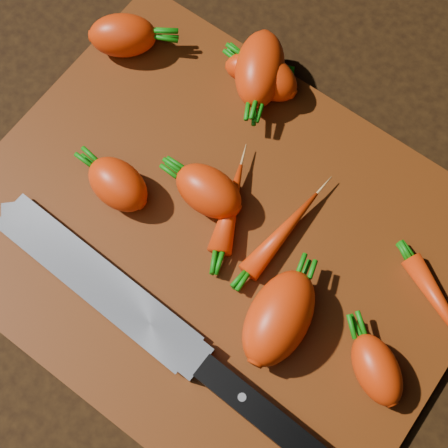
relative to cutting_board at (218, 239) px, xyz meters
The scene contains 14 objects.
ground 0.01m from the cutting_board, ahead, with size 2.00×2.00×0.01m, color black.
cutting_board is the anchor object (origin of this frame).
carrot_0 0.25m from the cutting_board, 151.23° to the left, with size 0.07×0.05×0.05m, color #E72F02.
carrot_1 0.11m from the cutting_board, 169.53° to the right, with size 0.07×0.05×0.05m, color #E72F02.
carrot_2 0.19m from the cutting_board, 112.39° to the left, with size 0.09×0.05×0.05m, color #E72F02.
carrot_3 0.11m from the cutting_board, 20.74° to the right, with size 0.10×0.06×0.06m, color #E72F02.
carrot_4 0.18m from the cutting_board, 109.11° to the left, with size 0.07×0.04×0.04m, color #E72F02.
carrot_5 0.19m from the cutting_board, 116.39° to the left, with size 0.05×0.03×0.03m, color #E72F02.
carrot_6 0.20m from the cutting_board, ahead, with size 0.07×0.04×0.04m, color #E72F02.
carrot_7 0.07m from the cutting_board, 37.46° to the left, with size 0.11×0.02×0.02m, color #E72F02.
carrot_8 0.23m from the cutting_board, 16.43° to the left, with size 0.12×0.02×0.02m, color #E72F02.
carrot_9 0.04m from the cutting_board, 102.12° to the left, with size 0.10×0.02×0.02m, color #E72F02.
carrot_10 0.05m from the cutting_board, 139.15° to the left, with size 0.07×0.05×0.05m, color #E72F02.
knife 0.12m from the cutting_board, 112.65° to the right, with size 0.38×0.05×0.02m.
Camera 1 is at (0.12, -0.15, 0.61)m, focal length 50.00 mm.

